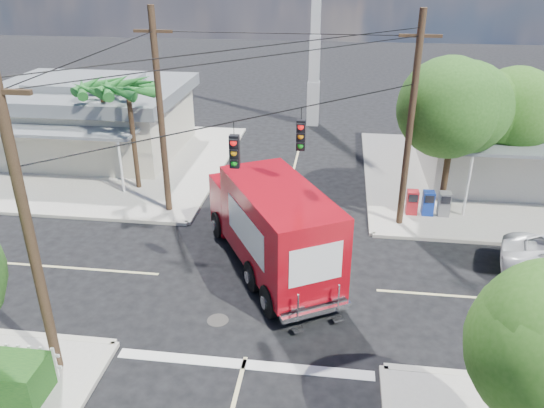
# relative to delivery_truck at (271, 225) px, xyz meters

# --- Properties ---
(ground) EXTENTS (120.00, 120.00, 0.00)m
(ground) POSITION_rel_delivery_truck_xyz_m (-0.10, -1.06, -1.78)
(ground) COLOR black
(ground) RESTS_ON ground
(sidewalk_ne) EXTENTS (14.12, 14.12, 0.14)m
(sidewalk_ne) POSITION_rel_delivery_truck_xyz_m (10.78, 9.82, -1.71)
(sidewalk_ne) COLOR #ACA79C
(sidewalk_ne) RESTS_ON ground
(sidewalk_nw) EXTENTS (14.12, 14.12, 0.14)m
(sidewalk_nw) POSITION_rel_delivery_truck_xyz_m (-10.98, 9.82, -1.71)
(sidewalk_nw) COLOR #ACA79C
(sidewalk_nw) RESTS_ON ground
(road_markings) EXTENTS (32.00, 32.00, 0.01)m
(road_markings) POSITION_rel_delivery_truck_xyz_m (-0.10, -2.54, -1.77)
(road_markings) COLOR beige
(road_markings) RESTS_ON ground
(building_ne) EXTENTS (11.80, 10.20, 4.50)m
(building_ne) POSITION_rel_delivery_truck_xyz_m (12.40, 10.90, 0.54)
(building_ne) COLOR beige
(building_ne) RESTS_ON sidewalk_ne
(building_nw) EXTENTS (10.80, 10.20, 4.30)m
(building_nw) POSITION_rel_delivery_truck_xyz_m (-12.10, 11.40, 0.44)
(building_nw) COLOR beige
(building_nw) RESTS_ON sidewalk_nw
(radio_tower) EXTENTS (0.80, 0.80, 17.00)m
(radio_tower) POSITION_rel_delivery_truck_xyz_m (0.40, 18.94, 3.86)
(radio_tower) COLOR silver
(radio_tower) RESTS_ON ground
(tree_ne_front) EXTENTS (4.21, 4.14, 6.66)m
(tree_ne_front) POSITION_rel_delivery_truck_xyz_m (7.11, 5.69, 2.99)
(tree_ne_front) COLOR #422D1C
(tree_ne_front) RESTS_ON sidewalk_ne
(tree_ne_back) EXTENTS (3.77, 3.66, 5.82)m
(tree_ne_back) POSITION_rel_delivery_truck_xyz_m (9.71, 7.89, 2.41)
(tree_ne_back) COLOR #422D1C
(tree_ne_back) RESTS_ON sidewalk_ne
(palm_nw_front) EXTENTS (3.01, 3.08, 5.59)m
(palm_nw_front) POSITION_rel_delivery_truck_xyz_m (-7.60, 6.44, 3.26)
(palm_nw_front) COLOR #422D1C
(palm_nw_front) RESTS_ON sidewalk_nw
(palm_nw_back) EXTENTS (3.01, 3.08, 5.19)m
(palm_nw_back) POSITION_rel_delivery_truck_xyz_m (-9.60, 7.94, 2.89)
(palm_nw_back) COLOR #422D1C
(palm_nw_back) RESTS_ON sidewalk_nw
(utility_poles) EXTENTS (12.00, 10.68, 9.00)m
(utility_poles) POSITION_rel_delivery_truck_xyz_m (-1.68, 0.54, 2.89)
(utility_poles) COLOR #473321
(utility_poles) RESTS_ON ground
(vending_boxes) EXTENTS (1.90, 0.50, 1.10)m
(vending_boxes) POSITION_rel_delivery_truck_xyz_m (6.40, 5.14, -1.09)
(vending_boxes) COLOR red
(vending_boxes) RESTS_ON sidewalk_ne
(delivery_truck) EXTENTS (6.01, 8.21, 3.50)m
(delivery_truck) POSITION_rel_delivery_truck_xyz_m (0.00, 0.00, 0.00)
(delivery_truck) COLOR black
(delivery_truck) RESTS_ON ground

